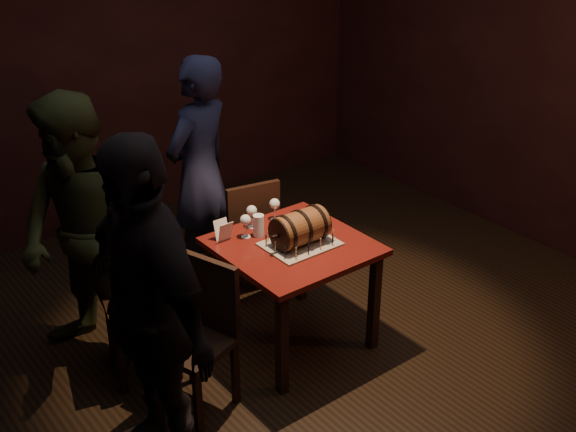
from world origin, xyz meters
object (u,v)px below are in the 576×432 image
at_px(pint_of_ale, 259,226).
at_px(person_back, 200,174).
at_px(wine_glass_mid, 252,212).
at_px(barrel_cake, 300,228).
at_px(wine_glass_right, 275,205).
at_px(chair_back, 248,231).
at_px(person_left_front, 146,312).
at_px(chair_left_rear, 152,298).
at_px(wine_glass_left, 245,221).
at_px(pub_table, 293,259).
at_px(person_left_rear, 83,238).
at_px(chair_left_front, 201,328).

bearing_deg(pint_of_ale, person_back, 84.10).
bearing_deg(wine_glass_mid, barrel_cake, -75.37).
relative_size(wine_glass_right, chair_back, 0.17).
distance_m(person_back, person_left_front, 1.91).
height_order(pint_of_ale, person_back, person_back).
distance_m(chair_left_rear, person_back, 1.20).
relative_size(wine_glass_left, wine_glass_right, 1.00).
distance_m(pub_table, wine_glass_right, 0.42).
height_order(pub_table, chair_back, chair_back).
bearing_deg(person_left_front, chair_back, 128.13).
relative_size(wine_glass_left, person_left_rear, 0.09).
relative_size(chair_left_rear, person_back, 0.53).
xyz_separation_m(wine_glass_right, person_left_front, (-1.34, -0.73, 0.08)).
bearing_deg(pub_table, pint_of_ale, 117.18).
height_order(chair_left_front, person_left_rear, person_left_rear).
xyz_separation_m(wine_glass_right, person_back, (-0.13, 0.75, 0.01)).
bearing_deg(wine_glass_left, wine_glass_mid, 38.57).
bearing_deg(chair_left_rear, person_left_front, -117.66).
bearing_deg(chair_left_front, wine_glass_right, 28.29).
distance_m(pint_of_ale, chair_left_front, 0.83).
height_order(wine_glass_left, chair_left_rear, chair_left_rear).
xyz_separation_m(chair_left_rear, chair_left_front, (0.07, -0.45, 0.00)).
distance_m(wine_glass_left, person_back, 0.85).
height_order(barrel_cake, chair_left_rear, barrel_cake).
bearing_deg(wine_glass_left, person_left_rear, 158.48).
bearing_deg(chair_back, person_back, 109.19).
bearing_deg(chair_back, person_left_front, -141.57).
bearing_deg(pub_table, person_left_rear, 150.96).
xyz_separation_m(chair_back, chair_left_rear, (-0.98, -0.37, 0.00)).
relative_size(pub_table, wine_glass_mid, 5.59).
distance_m(wine_glass_mid, person_left_front, 1.37).
relative_size(wine_glass_mid, chair_left_rear, 0.17).
distance_m(wine_glass_left, pint_of_ale, 0.10).
distance_m(chair_back, chair_left_rear, 1.05).
distance_m(wine_glass_right, person_left_front, 1.53).
bearing_deg(wine_glass_mid, person_left_front, -147.37).
xyz_separation_m(wine_glass_mid, chair_left_front, (-0.71, -0.49, -0.34)).
height_order(wine_glass_mid, person_back, person_back).
xyz_separation_m(wine_glass_right, chair_left_rear, (-0.97, -0.03, -0.35)).
bearing_deg(person_back, barrel_cake, 71.56).
height_order(pub_table, person_left_rear, person_left_rear).
distance_m(chair_back, person_left_rear, 1.30).
distance_m(wine_glass_left, person_left_front, 1.23).
xyz_separation_m(pint_of_ale, chair_back, (0.23, 0.46, -0.30)).
relative_size(wine_glass_mid, chair_back, 0.17).
xyz_separation_m(barrel_cake, pint_of_ale, (-0.14, 0.26, -0.05)).
distance_m(wine_glass_left, person_left_rear, 1.01).
bearing_deg(wine_glass_left, person_back, 78.70).
height_order(wine_glass_left, wine_glass_mid, same).
xyz_separation_m(barrel_cake, chair_left_rear, (-0.89, 0.35, -0.35)).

